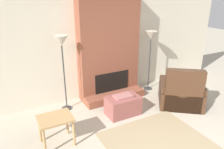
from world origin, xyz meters
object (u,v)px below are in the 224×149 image
Objects in this scene: armchair at (181,94)px; floor_lamp_left at (62,46)px; ottoman at (123,105)px; side_table at (56,122)px; floor_lamp_right at (151,39)px.

floor_lamp_left reaches higher than armchair.
armchair is 0.78× the size of floor_lamp_left.
ottoman is at bearing 25.32° from armchair.
floor_lamp_left is at bearing 65.54° from side_table.
floor_lamp_left is at bearing 180.00° from floor_lamp_right.
ottoman is 1.63m from side_table.
floor_lamp_right reaches higher than side_table.
armchair is (1.44, -0.30, 0.08)m from ottoman.
floor_lamp_left is at bearing 141.44° from ottoman.
floor_lamp_right is at bearing 21.79° from side_table.
side_table is 1.66m from floor_lamp_left.
side_table is (-1.58, -0.32, 0.24)m from ottoman.
armchair is 2.30× the size of side_table.
side_table is at bearing -114.46° from floor_lamp_left.
ottoman is 1.87m from floor_lamp_left.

